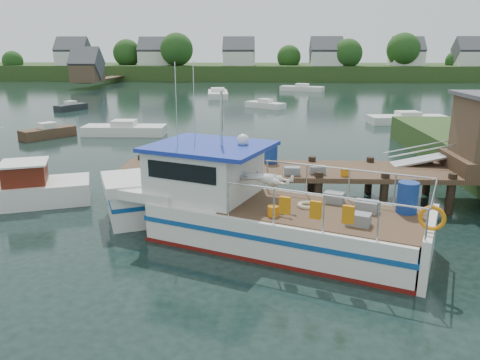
{
  "coord_description": "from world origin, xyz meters",
  "views": [
    {
      "loc": [
        -0.18,
        -18.59,
        6.12
      ],
      "look_at": [
        -1.0,
        -1.5,
        1.3
      ],
      "focal_mm": 35.0,
      "sensor_mm": 36.0,
      "label": 1
    }
  ],
  "objects_px": {
    "work_boat": "(6,192)",
    "moored_c": "(408,119)",
    "dock": "(430,150)",
    "moored_far": "(302,88)",
    "moored_b": "(265,105)",
    "moored_d": "(218,94)",
    "moored_a": "(125,129)",
    "moored_e": "(71,107)",
    "lobster_boat": "(244,208)",
    "moored_rowboat": "(48,132)"
  },
  "relations": [
    {
      "from": "lobster_boat",
      "to": "moored_c",
      "type": "relative_size",
      "value": 1.73
    },
    {
      "from": "dock",
      "to": "moored_rowboat",
      "type": "height_order",
      "value": "dock"
    },
    {
      "from": "moored_rowboat",
      "to": "moored_far",
      "type": "bearing_deg",
      "value": 38.9
    },
    {
      "from": "moored_far",
      "to": "moored_a",
      "type": "bearing_deg",
      "value": -108.42
    },
    {
      "from": "moored_rowboat",
      "to": "moored_c",
      "type": "distance_m",
      "value": 28.59
    },
    {
      "from": "moored_rowboat",
      "to": "moored_d",
      "type": "relative_size",
      "value": 0.51
    },
    {
      "from": "work_boat",
      "to": "moored_d",
      "type": "relative_size",
      "value": 0.92
    },
    {
      "from": "lobster_boat",
      "to": "moored_rowboat",
      "type": "bearing_deg",
      "value": 152.39
    },
    {
      "from": "dock",
      "to": "moored_d",
      "type": "relative_size",
      "value": 2.23
    },
    {
      "from": "lobster_boat",
      "to": "work_boat",
      "type": "height_order",
      "value": "lobster_boat"
    },
    {
      "from": "work_boat",
      "to": "moored_c",
      "type": "height_order",
      "value": "work_boat"
    },
    {
      "from": "moored_a",
      "to": "moored_c",
      "type": "relative_size",
      "value": 0.89
    },
    {
      "from": "moored_d",
      "to": "moored_e",
      "type": "relative_size",
      "value": 2.03
    },
    {
      "from": "work_boat",
      "to": "moored_b",
      "type": "xyz_separation_m",
      "value": [
        10.52,
        32.67,
        -0.22
      ]
    },
    {
      "from": "dock",
      "to": "moored_a",
      "type": "bearing_deg",
      "value": 138.38
    },
    {
      "from": "moored_c",
      "to": "moored_b",
      "type": "bearing_deg",
      "value": 143.63
    },
    {
      "from": "dock",
      "to": "moored_b",
      "type": "relative_size",
      "value": 3.76
    },
    {
      "from": "moored_d",
      "to": "moored_b",
      "type": "bearing_deg",
      "value": -37.14
    },
    {
      "from": "moored_far",
      "to": "moored_b",
      "type": "height_order",
      "value": "moored_far"
    },
    {
      "from": "moored_a",
      "to": "moored_e",
      "type": "distance_m",
      "value": 16.77
    },
    {
      "from": "lobster_boat",
      "to": "work_boat",
      "type": "relative_size",
      "value": 1.69
    },
    {
      "from": "lobster_boat",
      "to": "moored_b",
      "type": "relative_size",
      "value": 2.63
    },
    {
      "from": "work_boat",
      "to": "moored_rowboat",
      "type": "distance_m",
      "value": 15.47
    },
    {
      "from": "moored_rowboat",
      "to": "moored_far",
      "type": "distance_m",
      "value": 44.55
    },
    {
      "from": "moored_c",
      "to": "moored_rowboat",
      "type": "bearing_deg",
      "value": -160.21
    },
    {
      "from": "moored_e",
      "to": "moored_c",
      "type": "bearing_deg",
      "value": 2.55
    },
    {
      "from": "moored_b",
      "to": "moored_d",
      "type": "relative_size",
      "value": 0.59
    },
    {
      "from": "work_boat",
      "to": "moored_a",
      "type": "height_order",
      "value": "work_boat"
    },
    {
      "from": "moored_a",
      "to": "moored_e",
      "type": "relative_size",
      "value": 1.62
    },
    {
      "from": "moored_far",
      "to": "moored_a",
      "type": "relative_size",
      "value": 1.13
    },
    {
      "from": "moored_c",
      "to": "moored_e",
      "type": "bearing_deg",
      "value": 170.93
    },
    {
      "from": "moored_b",
      "to": "moored_e",
      "type": "xyz_separation_m",
      "value": [
        -19.93,
        -2.85,
        -0.0
      ]
    },
    {
      "from": "dock",
      "to": "moored_far",
      "type": "distance_m",
      "value": 52.8
    },
    {
      "from": "work_boat",
      "to": "moored_c",
      "type": "relative_size",
      "value": 1.03
    },
    {
      "from": "lobster_boat",
      "to": "moored_b",
      "type": "bearing_deg",
      "value": 111.1
    },
    {
      "from": "dock",
      "to": "moored_far",
      "type": "bearing_deg",
      "value": 90.88
    },
    {
      "from": "moored_c",
      "to": "moored_d",
      "type": "bearing_deg",
      "value": 134.36
    },
    {
      "from": "moored_rowboat",
      "to": "moored_c",
      "type": "relative_size",
      "value": 0.56
    },
    {
      "from": "moored_rowboat",
      "to": "moored_a",
      "type": "relative_size",
      "value": 0.63
    },
    {
      "from": "lobster_boat",
      "to": "moored_e",
      "type": "bearing_deg",
      "value": 142.78
    },
    {
      "from": "moored_b",
      "to": "dock",
      "type": "bearing_deg",
      "value": -75.95
    },
    {
      "from": "work_boat",
      "to": "moored_b",
      "type": "height_order",
      "value": "work_boat"
    },
    {
      "from": "moored_a",
      "to": "work_boat",
      "type": "bearing_deg",
      "value": -71.68
    },
    {
      "from": "work_boat",
      "to": "moored_e",
      "type": "distance_m",
      "value": 31.27
    },
    {
      "from": "moored_e",
      "to": "work_boat",
      "type": "bearing_deg",
      "value": -57.16
    },
    {
      "from": "work_boat",
      "to": "moored_a",
      "type": "distance_m",
      "value": 16.04
    },
    {
      "from": "moored_far",
      "to": "work_boat",
      "type": "bearing_deg",
      "value": -102.21
    },
    {
      "from": "moored_rowboat",
      "to": "moored_e",
      "type": "xyz_separation_m",
      "value": [
        -4.46,
        15.16,
        -0.05
      ]
    },
    {
      "from": "moored_far",
      "to": "moored_b",
      "type": "xyz_separation_m",
      "value": [
        -5.6,
        -21.23,
        -0.04
      ]
    },
    {
      "from": "moored_d",
      "to": "moored_e",
      "type": "xyz_separation_m",
      "value": [
        -13.83,
        -13.83,
        -0.1
      ]
    }
  ]
}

